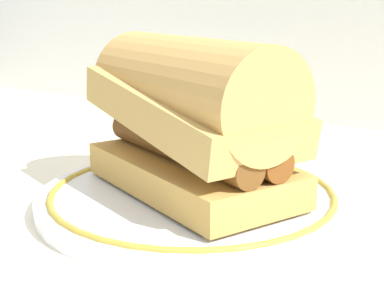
# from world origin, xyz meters

# --- Properties ---
(ground_plane) EXTENTS (1.50, 1.50, 0.00)m
(ground_plane) POSITION_xyz_m (0.00, 0.00, 0.00)
(ground_plane) COLOR #EFE6C8
(plate) EXTENTS (0.25, 0.25, 0.01)m
(plate) POSITION_xyz_m (-0.02, 0.04, 0.01)
(plate) COLOR white
(plate) RESTS_ON ground_plane
(sausage_sandwich) EXTENTS (0.21, 0.17, 0.12)m
(sausage_sandwich) POSITION_xyz_m (-0.02, 0.04, 0.08)
(sausage_sandwich) COLOR tan
(sausage_sandwich) RESTS_ON plate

